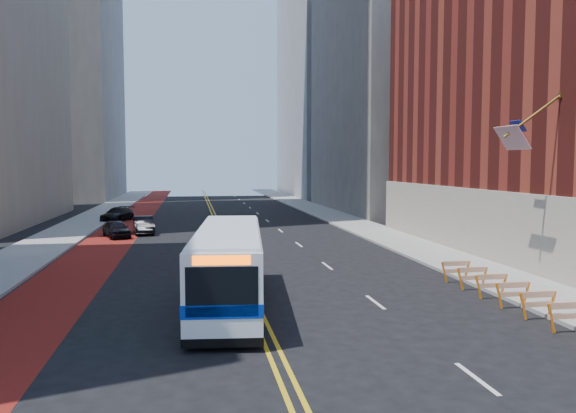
# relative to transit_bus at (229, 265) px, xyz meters

# --- Properties ---
(ground) EXTENTS (160.00, 160.00, 0.00)m
(ground) POSITION_rel_transit_bus_xyz_m (0.93, -6.50, -1.57)
(ground) COLOR black
(ground) RESTS_ON ground
(sidewalk_left) EXTENTS (4.00, 140.00, 0.15)m
(sidewalk_left) POSITION_rel_transit_bus_xyz_m (-11.07, 23.50, -1.50)
(sidewalk_left) COLOR gray
(sidewalk_left) RESTS_ON ground
(sidewalk_right) EXTENTS (4.00, 140.00, 0.15)m
(sidewalk_right) POSITION_rel_transit_bus_xyz_m (12.93, 23.50, -1.50)
(sidewalk_right) COLOR gray
(sidewalk_right) RESTS_ON ground
(bus_lane_paint) EXTENTS (3.60, 140.00, 0.01)m
(bus_lane_paint) POSITION_rel_transit_bus_xyz_m (-7.17, 23.50, -1.57)
(bus_lane_paint) COLOR maroon
(bus_lane_paint) RESTS_ON ground
(center_line_inner) EXTENTS (0.14, 140.00, 0.01)m
(center_line_inner) POSITION_rel_transit_bus_xyz_m (0.75, 23.50, -1.57)
(center_line_inner) COLOR gold
(center_line_inner) RESTS_ON ground
(center_line_outer) EXTENTS (0.14, 140.00, 0.01)m
(center_line_outer) POSITION_rel_transit_bus_xyz_m (1.11, 23.50, -1.57)
(center_line_outer) COLOR gold
(center_line_outer) RESTS_ON ground
(lane_dashes) EXTENTS (0.14, 98.20, 0.01)m
(lane_dashes) POSITION_rel_transit_bus_xyz_m (5.73, 31.50, -1.56)
(lane_dashes) COLOR silver
(lane_dashes) RESTS_ON ground
(midrise_right_near) EXTENTS (18.00, 26.00, 40.00)m
(midrise_right_near) POSITION_rel_transit_bus_xyz_m (23.93, 41.50, 18.43)
(midrise_right_near) COLOR slate
(midrise_right_near) RESTS_ON ground
(midrise_right_far) EXTENTS (20.00, 28.00, 55.00)m
(midrise_right_far) POSITION_rel_transit_bus_xyz_m (24.93, 71.50, 25.93)
(midrise_right_far) COLOR gray
(midrise_right_far) RESTS_ON ground
(construction_barriers) EXTENTS (1.42, 10.91, 1.00)m
(construction_barriers) POSITION_rel_transit_bus_xyz_m (10.53, -3.08, -0.90)
(construction_barriers) COLOR orange
(construction_barriers) RESTS_ON ground
(transit_bus) EXTENTS (3.49, 11.13, 3.01)m
(transit_bus) POSITION_rel_transit_bus_xyz_m (0.00, 0.00, 0.00)
(transit_bus) COLOR silver
(transit_bus) RESTS_ON ground
(car_a) EXTENTS (2.69, 4.04, 1.28)m
(car_a) POSITION_rel_transit_bus_xyz_m (-6.91, 21.45, -0.93)
(car_a) COLOR black
(car_a) RESTS_ON ground
(car_b) EXTENTS (2.01, 4.23, 1.34)m
(car_b) POSITION_rel_transit_bus_xyz_m (-5.10, 23.36, -0.90)
(car_b) COLOR black
(car_b) RESTS_ON ground
(car_c) EXTENTS (3.16, 4.83, 1.30)m
(car_c) POSITION_rel_transit_bus_xyz_m (-8.37, 33.67, -0.92)
(car_c) COLOR black
(car_c) RESTS_ON ground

